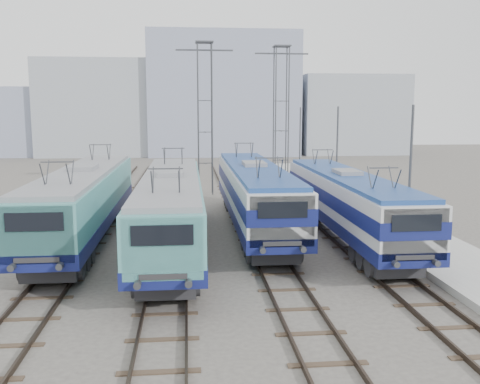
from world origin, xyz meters
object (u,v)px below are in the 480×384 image
Objects in this scene: locomotive_center_left at (171,206)px; mast_mid at (337,159)px; locomotive_center_right at (254,191)px; catenary_tower_east at (281,111)px; locomotive_far_right at (347,199)px; mast_rear at (300,147)px; locomotive_far_left at (84,198)px; mast_front at (410,183)px; catenary_tower_west at (205,111)px.

mast_mid is at bearing 42.29° from locomotive_center_left.
locomotive_center_right is 8.81m from mast_mid.
catenary_tower_east is 10.69m from mast_mid.
catenary_tower_east is at bearing 90.77° from locomotive_far_right.
mast_rear is at bearing 84.88° from locomotive_far_right.
locomotive_far_left is 1.07× the size of locomotive_far_right.
locomotive_far_right is 8.94m from mast_mid.
mast_front and mast_rear have the same top height.
catenary_tower_west reaches higher than mast_mid.
catenary_tower_east is at bearing -136.40° from mast_rear.
mast_rear is (0.00, 24.00, 0.00)m from mast_front.
locomotive_center_left is 24.45m from mast_rear.
catenary_tower_east reaches higher than mast_mid.
locomotive_center_left is 1.05× the size of locomotive_far_right.
locomotive_center_right reaches higher than locomotive_far_right.
mast_front reaches higher than locomotive_center_right.
mast_mid is at bearing -78.14° from catenary_tower_east.
locomotive_far_right is at bearing -95.12° from mast_rear.
catenary_tower_west is (-6.75, 16.65, 4.45)m from locomotive_far_right.
mast_rear is at bearing 63.61° from locomotive_center_left.
locomotive_far_right is at bearing 7.70° from locomotive_center_left.
mast_rear is at bearing 90.00° from mast_mid.
mast_rear is (0.00, 12.00, 0.00)m from mast_mid.
mast_front is at bearing -61.07° from locomotive_far_right.
locomotive_far_left reaches higher than locomotive_center_right.
catenary_tower_east is at bearing 52.81° from locomotive_far_left.
mast_mid is (8.60, -8.00, -3.14)m from catenary_tower_west.
catenary_tower_west is (6.75, 15.47, 4.36)m from locomotive_far_left.
locomotive_center_left is 2.57× the size of mast_mid.
catenary_tower_east is 22.32m from mast_front.
mast_mid is (2.10, -10.00, -3.14)m from catenary_tower_east.
mast_rear is at bearing 24.94° from catenary_tower_west.
locomotive_center_right is 14.81m from catenary_tower_west.
mast_mid reaches higher than locomotive_center_left.
catenary_tower_west reaches higher than mast_rear.
mast_rear is (6.35, 17.99, 1.18)m from locomotive_center_right.
catenary_tower_west is at bearing 112.06° from locomotive_far_right.
locomotive_far_left is 9.12m from locomotive_center_right.
catenary_tower_west is at bearing -155.06° from mast_rear.
mast_rear is at bearing 51.74° from locomotive_far_left.
mast_front and mast_mid have the same top height.
locomotive_center_right is (9.00, 1.48, 0.04)m from locomotive_far_left.
catenary_tower_west is 12.16m from mast_mid.
catenary_tower_west is 9.99m from mast_rear.
locomotive_far_right is 1.43× the size of catenary_tower_west.
locomotive_center_left is 1.50× the size of catenary_tower_east.
mast_mid is (1.85, 8.65, 1.30)m from locomotive_far_right.
locomotive_center_right is 19.11m from mast_rear.
catenary_tower_east reaches higher than mast_rear.
catenary_tower_west is at bearing 99.14° from locomotive_center_right.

